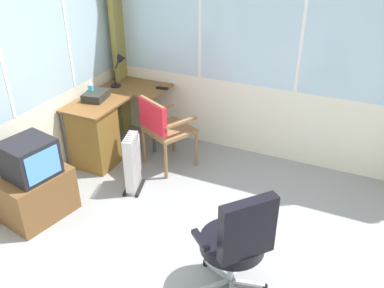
# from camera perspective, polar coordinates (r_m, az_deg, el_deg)

# --- Properties ---
(east_window_panel) EXTENTS (0.07, 4.69, 2.63)m
(east_window_panel) POSITION_cam_1_polar(r_m,az_deg,el_deg) (4.66, 14.89, 12.02)
(east_window_panel) COLOR white
(east_window_panel) RESTS_ON ground
(curtain_corner) EXTENTS (0.30, 0.11, 2.53)m
(curtain_corner) POSITION_cam_1_polar(r_m,az_deg,el_deg) (5.39, -10.18, 14.27)
(curtain_corner) COLOR olive
(curtain_corner) RESTS_ON ground
(desk) EXTENTS (1.28, 0.81, 0.75)m
(desk) POSITION_cam_1_polar(r_m,az_deg,el_deg) (4.91, -13.23, 1.62)
(desk) COLOR brown
(desk) RESTS_ON ground
(desk_lamp) EXTENTS (0.22, 0.19, 0.40)m
(desk_lamp) POSITION_cam_1_polar(r_m,az_deg,el_deg) (5.20, -9.93, 10.85)
(desk_lamp) COLOR black
(desk_lamp) RESTS_ON desk
(tv_remote) EXTENTS (0.06, 0.15, 0.02)m
(tv_remote) POSITION_cam_1_polar(r_m,az_deg,el_deg) (5.10, -4.19, 7.79)
(tv_remote) COLOR black
(tv_remote) RESTS_ON desk
(spray_bottle) EXTENTS (0.06, 0.06, 0.22)m
(spray_bottle) POSITION_cam_1_polar(r_m,az_deg,el_deg) (4.94, -13.95, 7.43)
(spray_bottle) COLOR #47B9CF
(spray_bottle) RESTS_ON desk
(paper_tray) EXTENTS (0.34, 0.28, 0.09)m
(paper_tray) POSITION_cam_1_polar(r_m,az_deg,el_deg) (4.90, -13.28, 6.60)
(paper_tray) COLOR #2B2B27
(paper_tray) RESTS_ON desk
(wooden_armchair) EXTENTS (0.65, 0.64, 0.88)m
(wooden_armchair) POSITION_cam_1_polar(r_m,az_deg,el_deg) (4.61, -4.39, 2.74)
(wooden_armchair) COLOR olive
(wooden_armchair) RESTS_ON ground
(office_chair) EXTENTS (0.61, 0.60, 0.96)m
(office_chair) POSITION_cam_1_polar(r_m,az_deg,el_deg) (3.09, 6.45, -13.07)
(office_chair) COLOR #B7B7BF
(office_chair) RESTS_ON ground
(tv_on_stand) EXTENTS (0.71, 0.56, 0.84)m
(tv_on_stand) POSITION_cam_1_polar(r_m,az_deg,el_deg) (4.20, -21.00, -5.21)
(tv_on_stand) COLOR brown
(tv_on_stand) RESTS_ON ground
(space_heater) EXTENTS (0.37, 0.25, 0.65)m
(space_heater) POSITION_cam_1_polar(r_m,az_deg,el_deg) (4.39, -8.27, -2.49)
(space_heater) COLOR silver
(space_heater) RESTS_ON ground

